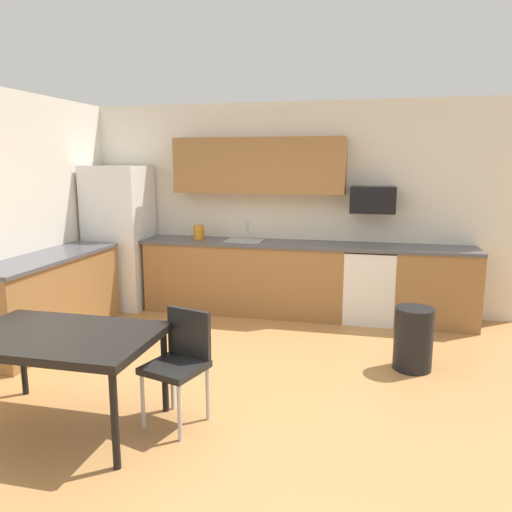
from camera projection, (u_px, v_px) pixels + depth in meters
ground_plane at (230, 390)px, 4.30m from camera, size 12.00×12.00×0.00m
wall_back at (284, 208)px, 6.59m from camera, size 5.80×0.10×2.70m
cabinet_run_back at (245, 278)px, 6.52m from camera, size 2.59×0.60×0.90m
cabinet_run_back_right at (436, 288)px, 5.99m from camera, size 0.96×0.60×0.90m
cabinet_run_left at (50, 299)px, 5.50m from camera, size 0.60×2.00×0.90m
countertop_back at (279, 244)px, 6.33m from camera, size 4.80×0.64×0.04m
countertop_left at (46, 258)px, 5.41m from camera, size 0.64×2.00×0.04m
upper_cabinets_back at (259, 166)px, 6.34m from camera, size 2.20×0.34×0.70m
refrigerator at (120, 237)px, 6.74m from camera, size 0.76×0.70×1.90m
oven_range at (369, 284)px, 6.16m from camera, size 0.60×0.60×0.91m
microwave at (373, 200)px, 6.07m from camera, size 0.54×0.36×0.32m
sink_basin at (244, 246)px, 6.44m from camera, size 0.48×0.40×0.14m
sink_faucet at (248, 232)px, 6.58m from camera, size 0.02×0.02×0.24m
dining_table at (59, 341)px, 3.60m from camera, size 1.40×0.90×0.73m
chair_near_table at (181, 357)px, 3.72m from camera, size 0.50×0.50×0.85m
trash_bin at (413, 339)px, 4.70m from camera, size 0.36×0.36×0.60m
kettle at (199, 233)px, 6.61m from camera, size 0.14×0.14×0.20m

